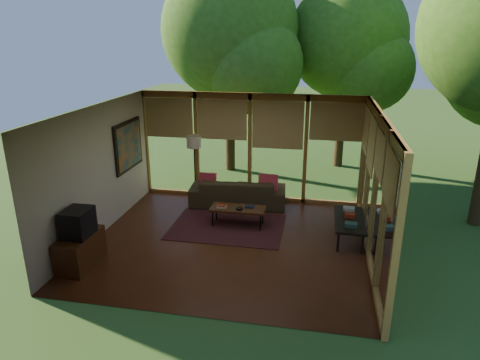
% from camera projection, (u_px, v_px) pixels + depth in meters
% --- Properties ---
extents(floor, '(5.50, 5.50, 0.00)m').
position_uv_depth(floor, '(229.00, 242.00, 8.76)').
color(floor, '#562A16').
rests_on(floor, ground).
extents(ceiling, '(5.50, 5.50, 0.00)m').
position_uv_depth(ceiling, '(228.00, 110.00, 7.88)').
color(ceiling, silver).
rests_on(ceiling, ground).
extents(wall_left, '(0.04, 5.00, 2.70)m').
position_uv_depth(wall_left, '(98.00, 171.00, 8.81)').
color(wall_left, beige).
rests_on(wall_left, ground).
extents(wall_front, '(5.50, 0.04, 2.70)m').
position_uv_depth(wall_front, '(191.00, 236.00, 6.00)').
color(wall_front, beige).
rests_on(wall_front, ground).
extents(window_wall_back, '(5.50, 0.12, 2.70)m').
position_uv_depth(window_wall_back, '(250.00, 148.00, 10.64)').
color(window_wall_back, '#A47232').
rests_on(window_wall_back, ground).
extents(window_wall_right, '(0.12, 5.00, 2.70)m').
position_uv_depth(window_wall_right, '(375.00, 188.00, 7.83)').
color(window_wall_right, '#A47232').
rests_on(window_wall_right, ground).
extents(tree_nw, '(3.92, 3.92, 6.08)m').
position_uv_depth(tree_nw, '(230.00, 31.00, 12.20)').
color(tree_nw, '#3A2A15').
rests_on(tree_nw, ground).
extents(tree_ne, '(3.51, 3.51, 5.65)m').
position_uv_depth(tree_ne, '(347.00, 39.00, 12.68)').
color(tree_ne, '#3A2A15').
rests_on(tree_ne, ground).
extents(rug, '(2.44, 1.73, 0.01)m').
position_uv_depth(rug, '(227.00, 227.00, 9.41)').
color(rug, maroon).
rests_on(rug, floor).
extents(sofa, '(2.39, 1.10, 0.68)m').
position_uv_depth(sofa, '(238.00, 192.00, 10.54)').
color(sofa, '#3B311D').
rests_on(sofa, floor).
extents(pillow_left, '(0.41, 0.22, 0.43)m').
position_uv_depth(pillow_left, '(208.00, 181.00, 10.55)').
color(pillow_left, maroon).
rests_on(pillow_left, sofa).
extents(pillow_right, '(0.46, 0.24, 0.48)m').
position_uv_depth(pillow_right, '(268.00, 184.00, 10.28)').
color(pillow_right, maroon).
rests_on(pillow_right, sofa).
extents(ct_book_lower, '(0.23, 0.18, 0.03)m').
position_uv_depth(ct_book_lower, '(222.00, 207.00, 9.38)').
color(ct_book_lower, '#B8B3A7').
rests_on(ct_book_lower, coffee_table).
extents(ct_book_upper, '(0.17, 0.13, 0.03)m').
position_uv_depth(ct_book_upper, '(222.00, 205.00, 9.37)').
color(ct_book_upper, maroon).
rests_on(ct_book_upper, coffee_table).
extents(ct_book_side, '(0.20, 0.15, 0.03)m').
position_uv_depth(ct_book_side, '(250.00, 206.00, 9.39)').
color(ct_book_side, '#151D30').
rests_on(ct_book_side, coffee_table).
extents(ct_bowl, '(0.16, 0.16, 0.07)m').
position_uv_depth(ct_bowl, '(239.00, 208.00, 9.25)').
color(ct_bowl, black).
rests_on(ct_bowl, coffee_table).
extents(media_cabinet, '(0.50, 1.00, 0.60)m').
position_uv_depth(media_cabinet, '(80.00, 250.00, 7.79)').
color(media_cabinet, '#4D2915').
rests_on(media_cabinet, floor).
extents(television, '(0.45, 0.55, 0.50)m').
position_uv_depth(television, '(78.00, 223.00, 7.60)').
color(television, black).
rests_on(television, media_cabinet).
extents(console_book_a, '(0.25, 0.20, 0.09)m').
position_uv_depth(console_book_a, '(351.00, 225.00, 8.35)').
color(console_book_a, '#2E504A').
rests_on(console_book_a, side_console).
extents(console_book_b, '(0.23, 0.19, 0.09)m').
position_uv_depth(console_book_b, '(350.00, 216.00, 8.77)').
color(console_book_b, maroon).
rests_on(console_book_b, side_console).
extents(console_book_c, '(0.25, 0.19, 0.06)m').
position_uv_depth(console_book_c, '(349.00, 209.00, 9.14)').
color(console_book_c, '#B8B3A7').
rests_on(console_book_c, side_console).
extents(floor_lamp, '(0.36, 0.36, 1.65)m').
position_uv_depth(floor_lamp, '(194.00, 145.00, 10.65)').
color(floor_lamp, black).
rests_on(floor_lamp, floor).
extents(coffee_table, '(1.20, 0.50, 0.43)m').
position_uv_depth(coffee_table, '(238.00, 209.00, 9.38)').
color(coffee_table, '#4D2915').
rests_on(coffee_table, floor).
extents(side_console, '(0.60, 1.40, 0.46)m').
position_uv_depth(side_console, '(350.00, 221.00, 8.75)').
color(side_console, black).
rests_on(side_console, floor).
extents(wall_painting, '(0.06, 1.35, 1.15)m').
position_uv_depth(wall_painting, '(128.00, 145.00, 10.04)').
color(wall_painting, black).
rests_on(wall_painting, wall_left).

